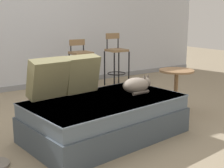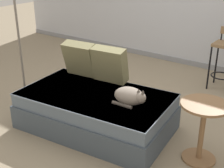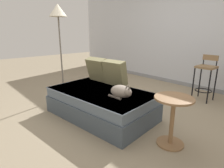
{
  "view_description": "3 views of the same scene",
  "coord_description": "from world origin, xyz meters",
  "px_view_note": "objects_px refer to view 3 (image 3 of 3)",
  "views": [
    {
      "loc": [
        -1.68,
        -3.04,
        1.27
      ],
      "look_at": [
        0.15,
        -0.3,
        0.54
      ],
      "focal_mm": 50.0,
      "sensor_mm": 36.0,
      "label": 1
    },
    {
      "loc": [
        1.96,
        -2.75,
        1.84
      ],
      "look_at": [
        0.15,
        -0.3,
        0.54
      ],
      "focal_mm": 50.0,
      "sensor_mm": 36.0,
      "label": 2
    },
    {
      "loc": [
        2.16,
        -2.09,
        1.3
      ],
      "look_at": [
        0.15,
        -0.3,
        0.54
      ],
      "focal_mm": 30.0,
      "sensor_mm": 36.0,
      "label": 3
    }
  ],
  "objects_px": {
    "throw_pillow_corner": "(98,69)",
    "floor_lamp": "(58,20)",
    "couch": "(101,103)",
    "bar_stool_near_window": "(206,74)",
    "throw_pillow_middle": "(115,73)",
    "cat": "(122,92)",
    "side_table": "(173,114)"
  },
  "relations": [
    {
      "from": "throw_pillow_corner",
      "to": "floor_lamp",
      "type": "height_order",
      "value": "floor_lamp"
    },
    {
      "from": "couch",
      "to": "throw_pillow_corner",
      "type": "relative_size",
      "value": 4.0
    },
    {
      "from": "floor_lamp",
      "to": "bar_stool_near_window",
      "type": "bearing_deg",
      "value": 45.81
    },
    {
      "from": "throw_pillow_middle",
      "to": "floor_lamp",
      "type": "bearing_deg",
      "value": -159.7
    },
    {
      "from": "throw_pillow_middle",
      "to": "floor_lamp",
      "type": "distance_m",
      "value": 1.45
    },
    {
      "from": "throw_pillow_middle",
      "to": "cat",
      "type": "relative_size",
      "value": 1.19
    },
    {
      "from": "couch",
      "to": "throw_pillow_corner",
      "type": "height_order",
      "value": "throw_pillow_corner"
    },
    {
      "from": "couch",
      "to": "side_table",
      "type": "relative_size",
      "value": 2.92
    },
    {
      "from": "throw_pillow_corner",
      "to": "bar_stool_near_window",
      "type": "xyz_separation_m",
      "value": [
        1.24,
        1.62,
        -0.12
      ]
    },
    {
      "from": "cat",
      "to": "side_table",
      "type": "height_order",
      "value": "cat"
    },
    {
      "from": "throw_pillow_middle",
      "to": "bar_stool_near_window",
      "type": "xyz_separation_m",
      "value": [
        0.84,
        1.58,
        -0.12
      ]
    },
    {
      "from": "throw_pillow_corner",
      "to": "side_table",
      "type": "relative_size",
      "value": 0.73
    },
    {
      "from": "couch",
      "to": "bar_stool_near_window",
      "type": "distance_m",
      "value": 2.11
    },
    {
      "from": "throw_pillow_corner",
      "to": "cat",
      "type": "distance_m",
      "value": 0.98
    },
    {
      "from": "couch",
      "to": "throw_pillow_middle",
      "type": "relative_size",
      "value": 4.05
    },
    {
      "from": "throw_pillow_middle",
      "to": "bar_stool_near_window",
      "type": "distance_m",
      "value": 1.79
    },
    {
      "from": "couch",
      "to": "floor_lamp",
      "type": "relative_size",
      "value": 0.97
    },
    {
      "from": "cat",
      "to": "side_table",
      "type": "xyz_separation_m",
      "value": [
        0.72,
        0.11,
        -0.12
      ]
    },
    {
      "from": "throw_pillow_middle",
      "to": "bar_stool_near_window",
      "type": "relative_size",
      "value": 0.49
    },
    {
      "from": "cat",
      "to": "throw_pillow_middle",
      "type": "bearing_deg",
      "value": 146.18
    },
    {
      "from": "bar_stool_near_window",
      "to": "side_table",
      "type": "distance_m",
      "value": 1.86
    },
    {
      "from": "couch",
      "to": "throw_pillow_middle",
      "type": "xyz_separation_m",
      "value": [
        -0.08,
        0.37,
        0.42
      ]
    },
    {
      "from": "throw_pillow_corner",
      "to": "throw_pillow_middle",
      "type": "bearing_deg",
      "value": 6.51
    },
    {
      "from": "throw_pillow_corner",
      "to": "bar_stool_near_window",
      "type": "height_order",
      "value": "bar_stool_near_window"
    },
    {
      "from": "side_table",
      "to": "floor_lamp",
      "type": "distance_m",
      "value": 2.59
    },
    {
      "from": "throw_pillow_corner",
      "to": "bar_stool_near_window",
      "type": "relative_size",
      "value": 0.5
    },
    {
      "from": "bar_stool_near_window",
      "to": "side_table",
      "type": "height_order",
      "value": "bar_stool_near_window"
    },
    {
      "from": "couch",
      "to": "bar_stool_near_window",
      "type": "height_order",
      "value": "bar_stool_near_window"
    },
    {
      "from": "throw_pillow_middle",
      "to": "side_table",
      "type": "bearing_deg",
      "value": -10.81
    },
    {
      "from": "side_table",
      "to": "floor_lamp",
      "type": "bearing_deg",
      "value": -175.95
    },
    {
      "from": "couch",
      "to": "cat",
      "type": "distance_m",
      "value": 0.52
    },
    {
      "from": "side_table",
      "to": "cat",
      "type": "bearing_deg",
      "value": -171.44
    }
  ]
}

